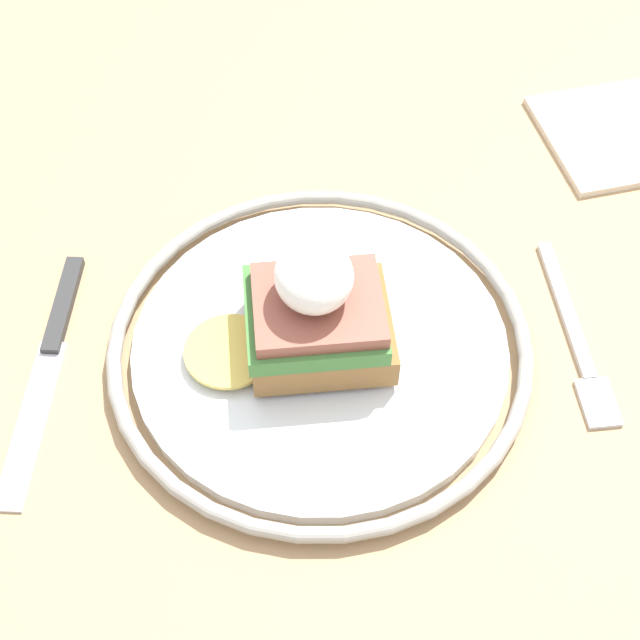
{
  "coord_description": "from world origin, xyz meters",
  "views": [
    {
      "loc": [
        0.04,
        0.35,
        1.24
      ],
      "look_at": [
        0.01,
        0.01,
        0.79
      ],
      "focal_mm": 50.0,
      "sensor_mm": 36.0,
      "label": 1
    }
  ],
  "objects_px": {
    "plate": "(320,345)",
    "sandwich": "(315,312)",
    "knife": "(50,353)",
    "fork": "(576,339)",
    "napkin": "(634,131)"
  },
  "relations": [
    {
      "from": "plate",
      "to": "fork",
      "type": "relative_size",
      "value": 1.82
    },
    {
      "from": "plate",
      "to": "fork",
      "type": "height_order",
      "value": "plate"
    },
    {
      "from": "plate",
      "to": "sandwich",
      "type": "bearing_deg",
      "value": 20.89
    },
    {
      "from": "fork",
      "to": "knife",
      "type": "distance_m",
      "value": 0.35
    },
    {
      "from": "plate",
      "to": "napkin",
      "type": "bearing_deg",
      "value": -145.35
    },
    {
      "from": "sandwich",
      "to": "knife",
      "type": "bearing_deg",
      "value": -5.3
    },
    {
      "from": "fork",
      "to": "napkin",
      "type": "relative_size",
      "value": 1.06
    },
    {
      "from": "napkin",
      "to": "sandwich",
      "type": "bearing_deg",
      "value": 34.51
    },
    {
      "from": "plate",
      "to": "knife",
      "type": "distance_m",
      "value": 0.18
    },
    {
      "from": "fork",
      "to": "napkin",
      "type": "distance_m",
      "value": 0.23
    },
    {
      "from": "sandwich",
      "to": "fork",
      "type": "xyz_separation_m",
      "value": [
        -0.18,
        0.01,
        -0.04
      ]
    },
    {
      "from": "plate",
      "to": "fork",
      "type": "bearing_deg",
      "value": 177.05
    },
    {
      "from": "sandwich",
      "to": "knife",
      "type": "distance_m",
      "value": 0.18
    },
    {
      "from": "knife",
      "to": "sandwich",
      "type": "bearing_deg",
      "value": 174.7
    },
    {
      "from": "sandwich",
      "to": "knife",
      "type": "height_order",
      "value": "sandwich"
    }
  ]
}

